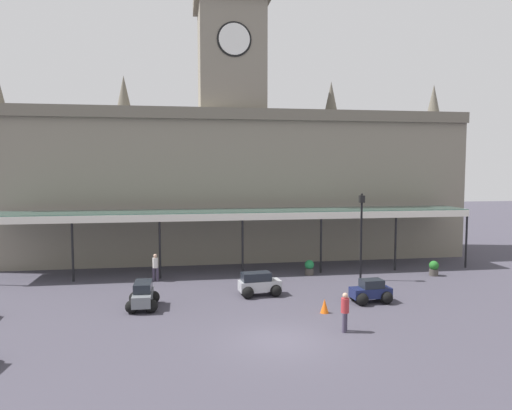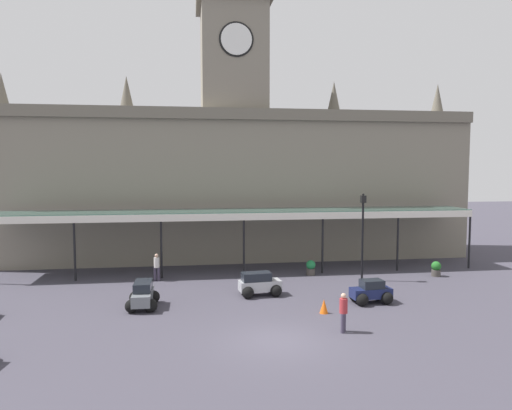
{
  "view_description": "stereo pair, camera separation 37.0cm",
  "coord_description": "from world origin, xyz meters",
  "px_view_note": "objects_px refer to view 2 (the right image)",
  "views": [
    {
      "loc": [
        -3.79,
        -18.08,
        6.92
      ],
      "look_at": [
        0.0,
        6.08,
        4.97
      ],
      "focal_mm": 33.29,
      "sensor_mm": 36.0,
      "label": 1
    },
    {
      "loc": [
        -3.42,
        -18.14,
        6.92
      ],
      "look_at": [
        0.0,
        6.08,
        4.97
      ],
      "focal_mm": 33.29,
      "sensor_mm": 36.0,
      "label": 2
    }
  ],
  "objects_px": {
    "car_grey_estate": "(143,296)",
    "car_navy_sedan": "(371,293)",
    "pedestrian_near_entrance": "(157,266)",
    "pedestrian_beside_cars": "(343,311)",
    "traffic_cone": "(324,306)",
    "planter_near_kerb": "(311,267)",
    "planter_forecourt_centre": "(436,269)",
    "victorian_lamppost": "(363,227)",
    "car_silver_estate": "(259,285)"
  },
  "relations": [
    {
      "from": "car_grey_estate",
      "to": "car_navy_sedan",
      "type": "relative_size",
      "value": 1.07
    },
    {
      "from": "pedestrian_near_entrance",
      "to": "pedestrian_beside_cars",
      "type": "bearing_deg",
      "value": -51.02
    },
    {
      "from": "car_grey_estate",
      "to": "traffic_cone",
      "type": "distance_m",
      "value": 8.87
    },
    {
      "from": "car_grey_estate",
      "to": "planter_near_kerb",
      "type": "height_order",
      "value": "car_grey_estate"
    },
    {
      "from": "car_grey_estate",
      "to": "planter_forecourt_centre",
      "type": "bearing_deg",
      "value": 13.51
    },
    {
      "from": "car_navy_sedan",
      "to": "planter_forecourt_centre",
      "type": "height_order",
      "value": "car_navy_sedan"
    },
    {
      "from": "traffic_cone",
      "to": "planter_near_kerb",
      "type": "xyz_separation_m",
      "value": [
        1.42,
        7.92,
        0.15
      ]
    },
    {
      "from": "pedestrian_beside_cars",
      "to": "victorian_lamppost",
      "type": "relative_size",
      "value": 0.31
    },
    {
      "from": "planter_near_kerb",
      "to": "victorian_lamppost",
      "type": "bearing_deg",
      "value": -34.66
    },
    {
      "from": "car_silver_estate",
      "to": "planter_near_kerb",
      "type": "bearing_deg",
      "value": 47.47
    },
    {
      "from": "car_grey_estate",
      "to": "planter_near_kerb",
      "type": "xyz_separation_m",
      "value": [
        10.02,
        5.75,
        -0.07
      ]
    },
    {
      "from": "pedestrian_near_entrance",
      "to": "planter_forecourt_centre",
      "type": "relative_size",
      "value": 1.74
    },
    {
      "from": "traffic_cone",
      "to": "pedestrian_near_entrance",
      "type": "bearing_deg",
      "value": 137.03
    },
    {
      "from": "pedestrian_beside_cars",
      "to": "planter_forecourt_centre",
      "type": "xyz_separation_m",
      "value": [
        9.15,
        9.07,
        -0.42
      ]
    },
    {
      "from": "victorian_lamppost",
      "to": "planter_forecourt_centre",
      "type": "height_order",
      "value": "victorian_lamppost"
    },
    {
      "from": "victorian_lamppost",
      "to": "planter_forecourt_centre",
      "type": "bearing_deg",
      "value": 4.68
    },
    {
      "from": "traffic_cone",
      "to": "planter_forecourt_centre",
      "type": "xyz_separation_m",
      "value": [
        9.23,
        6.45,
        0.15
      ]
    },
    {
      "from": "car_navy_sedan",
      "to": "planter_near_kerb",
      "type": "relative_size",
      "value": 2.2
    },
    {
      "from": "car_navy_sedan",
      "to": "planter_forecourt_centre",
      "type": "bearing_deg",
      "value": 38.63
    },
    {
      "from": "car_grey_estate",
      "to": "planter_forecourt_centre",
      "type": "height_order",
      "value": "car_grey_estate"
    },
    {
      "from": "pedestrian_beside_cars",
      "to": "car_grey_estate",
      "type": "bearing_deg",
      "value": 151.13
    },
    {
      "from": "car_silver_estate",
      "to": "car_navy_sedan",
      "type": "distance_m",
      "value": 5.88
    },
    {
      "from": "car_grey_estate",
      "to": "pedestrian_beside_cars",
      "type": "height_order",
      "value": "pedestrian_beside_cars"
    },
    {
      "from": "planter_near_kerb",
      "to": "car_silver_estate",
      "type": "bearing_deg",
      "value": -132.53
    },
    {
      "from": "victorian_lamppost",
      "to": "planter_near_kerb",
      "type": "xyz_separation_m",
      "value": [
        -2.73,
        1.88,
        -2.81
      ]
    },
    {
      "from": "planter_forecourt_centre",
      "to": "car_navy_sedan",
      "type": "bearing_deg",
      "value": -141.37
    },
    {
      "from": "car_silver_estate",
      "to": "car_grey_estate",
      "type": "distance_m",
      "value": 6.17
    },
    {
      "from": "car_navy_sedan",
      "to": "pedestrian_near_entrance",
      "type": "bearing_deg",
      "value": 150.35
    },
    {
      "from": "car_navy_sedan",
      "to": "pedestrian_near_entrance",
      "type": "relative_size",
      "value": 1.26
    },
    {
      "from": "car_silver_estate",
      "to": "pedestrian_beside_cars",
      "type": "xyz_separation_m",
      "value": [
        2.66,
        -6.17,
        0.34
      ]
    },
    {
      "from": "pedestrian_near_entrance",
      "to": "planter_forecourt_centre",
      "type": "bearing_deg",
      "value": -4.18
    },
    {
      "from": "victorian_lamppost",
      "to": "planter_near_kerb",
      "type": "height_order",
      "value": "victorian_lamppost"
    },
    {
      "from": "planter_near_kerb",
      "to": "planter_forecourt_centre",
      "type": "bearing_deg",
      "value": -10.65
    },
    {
      "from": "car_silver_estate",
      "to": "victorian_lamppost",
      "type": "bearing_deg",
      "value": 20.25
    },
    {
      "from": "car_silver_estate",
      "to": "planter_near_kerb",
      "type": "relative_size",
      "value": 2.43
    },
    {
      "from": "car_navy_sedan",
      "to": "car_silver_estate",
      "type": "bearing_deg",
      "value": 158.25
    },
    {
      "from": "victorian_lamppost",
      "to": "traffic_cone",
      "type": "bearing_deg",
      "value": -124.5
    },
    {
      "from": "car_grey_estate",
      "to": "pedestrian_beside_cars",
      "type": "xyz_separation_m",
      "value": [
        8.68,
        -4.79,
        0.34
      ]
    },
    {
      "from": "victorian_lamppost",
      "to": "car_silver_estate",
      "type": "bearing_deg",
      "value": -159.75
    },
    {
      "from": "victorian_lamppost",
      "to": "traffic_cone",
      "type": "xyz_separation_m",
      "value": [
        -4.15,
        -6.03,
        -2.95
      ]
    },
    {
      "from": "pedestrian_near_entrance",
      "to": "planter_near_kerb",
      "type": "xyz_separation_m",
      "value": [
        9.72,
        0.19,
        -0.42
      ]
    },
    {
      "from": "car_grey_estate",
      "to": "pedestrian_near_entrance",
      "type": "distance_m",
      "value": 5.59
    },
    {
      "from": "car_silver_estate",
      "to": "pedestrian_near_entrance",
      "type": "height_order",
      "value": "pedestrian_near_entrance"
    },
    {
      "from": "pedestrian_beside_cars",
      "to": "planter_near_kerb",
      "type": "height_order",
      "value": "pedestrian_beside_cars"
    },
    {
      "from": "planter_near_kerb",
      "to": "planter_forecourt_centre",
      "type": "xyz_separation_m",
      "value": [
        7.81,
        -1.47,
        0.0
      ]
    },
    {
      "from": "planter_forecourt_centre",
      "to": "victorian_lamppost",
      "type": "bearing_deg",
      "value": -175.32
    },
    {
      "from": "car_navy_sedan",
      "to": "victorian_lamppost",
      "type": "height_order",
      "value": "victorian_lamppost"
    },
    {
      "from": "traffic_cone",
      "to": "car_navy_sedan",
      "type": "bearing_deg",
      "value": 25.49
    },
    {
      "from": "pedestrian_beside_cars",
      "to": "pedestrian_near_entrance",
      "type": "relative_size",
      "value": 1.0
    },
    {
      "from": "pedestrian_near_entrance",
      "to": "planter_near_kerb",
      "type": "distance_m",
      "value": 9.73
    }
  ]
}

